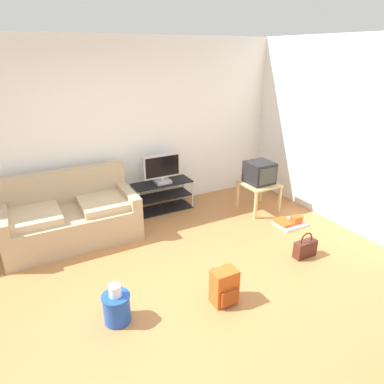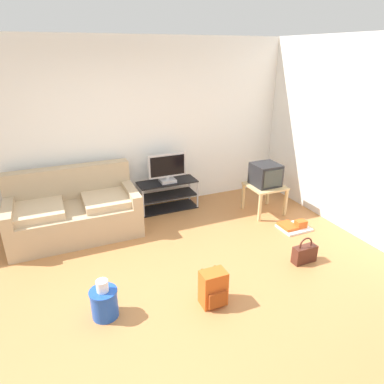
% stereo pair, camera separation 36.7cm
% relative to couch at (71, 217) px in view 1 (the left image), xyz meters
% --- Properties ---
extents(ground_plane, '(9.00, 9.80, 0.02)m').
position_rel_couch_xyz_m(ground_plane, '(0.68, -1.88, -0.34)').
color(ground_plane, '#B27542').
extents(wall_back, '(9.00, 0.10, 2.70)m').
position_rel_couch_xyz_m(wall_back, '(0.68, 0.57, 1.02)').
color(wall_back, white).
rests_on(wall_back, ground_plane).
extents(wall_right, '(0.10, 3.60, 2.70)m').
position_rel_couch_xyz_m(wall_right, '(3.73, -1.04, 1.02)').
color(wall_right, white).
rests_on(wall_right, ground_plane).
extents(couch, '(1.77, 0.93, 0.92)m').
position_rel_couch_xyz_m(couch, '(0.00, 0.00, 0.00)').
color(couch, tan).
rests_on(couch, ground_plane).
extents(tv_stand, '(0.97, 0.39, 0.49)m').
position_rel_couch_xyz_m(tv_stand, '(1.51, 0.25, -0.09)').
color(tv_stand, black).
rests_on(tv_stand, ground_plane).
extents(flat_tv, '(0.63, 0.22, 0.48)m').
position_rel_couch_xyz_m(flat_tv, '(1.51, 0.23, 0.39)').
color(flat_tv, '#B2B2B7').
rests_on(flat_tv, tv_stand).
extents(side_table, '(0.55, 0.55, 0.48)m').
position_rel_couch_xyz_m(side_table, '(2.91, -0.50, 0.07)').
color(side_table, tan).
rests_on(side_table, ground_plane).
extents(crt_tv, '(0.40, 0.41, 0.35)m').
position_rel_couch_xyz_m(crt_tv, '(2.91, -0.48, 0.32)').
color(crt_tv, '#232326').
rests_on(crt_tv, side_table).
extents(backpack, '(0.27, 0.26, 0.39)m').
position_rel_couch_xyz_m(backpack, '(1.16, -2.15, -0.14)').
color(backpack, '#CC561E').
rests_on(backpack, ground_plane).
extents(handbag, '(0.31, 0.12, 0.35)m').
position_rel_couch_xyz_m(handbag, '(2.56, -1.92, -0.21)').
color(handbag, '#4C2319').
rests_on(handbag, ground_plane).
extents(cleaning_bucket, '(0.28, 0.28, 0.43)m').
position_rel_couch_xyz_m(cleaning_bucket, '(0.08, -1.89, -0.16)').
color(cleaning_bucket, blue).
rests_on(cleaning_bucket, ground_plane).
extents(floor_tray, '(0.44, 0.35, 0.14)m').
position_rel_couch_xyz_m(floor_tray, '(3.00, -1.17, -0.29)').
color(floor_tray, silver).
rests_on(floor_tray, ground_plane).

